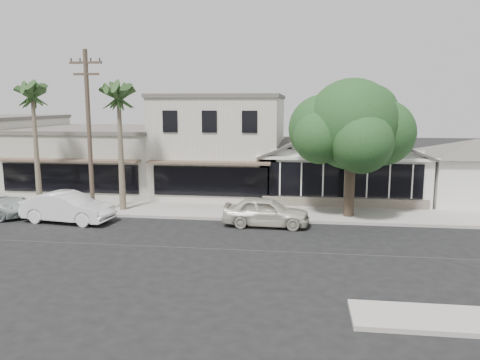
# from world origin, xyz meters

# --- Properties ---
(ground) EXTENTS (140.00, 140.00, 0.00)m
(ground) POSITION_xyz_m (0.00, 0.00, 0.00)
(ground) COLOR black
(ground) RESTS_ON ground
(sidewalk_north) EXTENTS (90.00, 3.50, 0.15)m
(sidewalk_north) POSITION_xyz_m (-8.00, 6.75, 0.07)
(sidewalk_north) COLOR #9E9991
(sidewalk_north) RESTS_ON ground
(corner_shop) EXTENTS (10.40, 8.60, 5.10)m
(corner_shop) POSITION_xyz_m (5.00, 12.47, 2.62)
(corner_shop) COLOR silver
(corner_shop) RESTS_ON ground
(side_cottage) EXTENTS (6.00, 6.00, 3.00)m
(side_cottage) POSITION_xyz_m (13.20, 11.50, 1.50)
(side_cottage) COLOR silver
(side_cottage) RESTS_ON ground
(row_building_near) EXTENTS (8.00, 10.00, 6.50)m
(row_building_near) POSITION_xyz_m (-3.00, 13.50, 3.25)
(row_building_near) COLOR silver
(row_building_near) RESTS_ON ground
(row_building_midnear) EXTENTS (10.00, 10.00, 4.20)m
(row_building_midnear) POSITION_xyz_m (-12.00, 13.50, 2.10)
(row_building_midnear) COLOR #B6B4A4
(row_building_midnear) RESTS_ON ground
(utility_pole) EXTENTS (1.80, 0.24, 9.00)m
(utility_pole) POSITION_xyz_m (-9.00, 5.20, 4.79)
(utility_pole) COLOR brown
(utility_pole) RESTS_ON ground
(car_0) EXTENTS (4.42, 1.91, 1.49)m
(car_0) POSITION_xyz_m (0.75, 4.12, 0.74)
(car_0) COLOR beige
(car_0) RESTS_ON ground
(car_1) EXTENTS (4.98, 2.28, 1.58)m
(car_1) POSITION_xyz_m (-9.61, 3.54, 0.79)
(car_1) COLOR white
(car_1) RESTS_ON ground
(shade_tree) EXTENTS (6.74, 6.09, 7.48)m
(shade_tree) POSITION_xyz_m (5.00, 6.51, 4.92)
(shade_tree) COLOR #3F3326
(shade_tree) RESTS_ON ground
(palm_east) EXTENTS (2.93, 2.93, 7.73)m
(palm_east) POSITION_xyz_m (-7.63, 6.16, 6.59)
(palm_east) COLOR #726651
(palm_east) RESTS_ON ground
(palm_mid) EXTENTS (3.02, 3.02, 7.73)m
(palm_mid) POSITION_xyz_m (-12.66, 6.03, 6.62)
(palm_mid) COLOR #726651
(palm_mid) RESTS_ON ground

